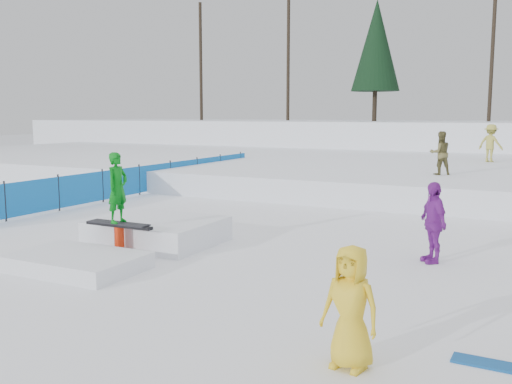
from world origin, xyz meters
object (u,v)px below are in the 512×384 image
at_px(safety_fence, 139,180).
at_px(jib_rail_feature, 137,236).
at_px(spectator_yellow, 351,307).
at_px(walker_olive, 440,153).
at_px(walker_ygreen, 491,143).
at_px(spectator_purple, 433,222).

xyz_separation_m(safety_fence, jib_rail_feature, (5.22, -6.68, -0.25)).
bearing_deg(spectator_yellow, walker_olive, 104.11).
height_order(walker_olive, spectator_yellow, walker_olive).
xyz_separation_m(safety_fence, walker_ygreen, (10.74, 10.62, 1.07)).
height_order(walker_ygreen, spectator_yellow, walker_ygreen).
xyz_separation_m(safety_fence, spectator_yellow, (11.00, -10.14, 0.16)).
distance_m(walker_olive, spectator_yellow, 14.35).
bearing_deg(walker_olive, jib_rail_feature, 36.73).
bearing_deg(safety_fence, walker_ygreen, 44.68).
distance_m(walker_ygreen, spectator_purple, 15.56).
xyz_separation_m(walker_ygreen, spectator_purple, (0.26, -15.53, -0.83)).
xyz_separation_m(walker_olive, spectator_yellow, (1.34, -14.26, -0.83)).
xyz_separation_m(walker_ygreen, spectator_yellow, (0.26, -20.76, -0.91)).
bearing_deg(spectator_yellow, spectator_purple, 98.75).
relative_size(walker_ygreen, jib_rail_feature, 0.37).
bearing_deg(walker_ygreen, spectator_yellow, 111.36).
relative_size(walker_olive, walker_ygreen, 0.91).
relative_size(safety_fence, spectator_yellow, 11.22).
distance_m(safety_fence, spectator_yellow, 14.96).
distance_m(spectator_yellow, jib_rail_feature, 6.75).
bearing_deg(spectator_yellow, walker_ygreen, 99.47).
bearing_deg(spectator_purple, safety_fence, -149.53).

